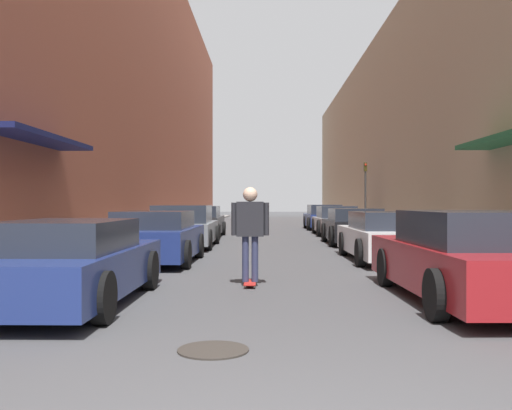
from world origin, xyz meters
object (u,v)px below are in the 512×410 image
(parked_car_right_3, at_px, (336,221))
(manhole_cover, at_px, (213,350))
(parked_car_left_0, at_px, (71,263))
(parked_car_right_2, at_px, (354,227))
(parked_car_left_2, at_px, (183,227))
(parked_car_right_4, at_px, (324,217))
(traffic_light, at_px, (365,187))
(skateboarder, at_px, (250,225))
(parked_car_left_1, at_px, (156,238))
(parked_car_left_3, at_px, (200,222))
(parked_car_right_1, at_px, (386,237))
(parked_car_right_0, at_px, (471,258))

(parked_car_right_3, distance_m, manhole_cover, 20.05)
(parked_car_right_3, xyz_separation_m, manhole_cover, (-3.63, -19.71, -0.62))
(parked_car_left_0, height_order, parked_car_right_2, parked_car_right_2)
(parked_car_left_2, relative_size, parked_car_right_3, 1.12)
(parked_car_left_0, relative_size, parked_car_right_4, 1.06)
(parked_car_right_2, xyz_separation_m, traffic_light, (2.15, 10.04, 1.62))
(parked_car_left_0, distance_m, skateboarder, 3.13)
(parked_car_right_2, relative_size, parked_car_right_3, 0.99)
(parked_car_left_2, bearing_deg, skateboarder, -74.32)
(parked_car_left_1, relative_size, manhole_cover, 5.80)
(parked_car_left_3, distance_m, parked_car_right_3, 6.07)
(parked_car_right_2, bearing_deg, parked_car_left_2, -166.45)
(parked_car_right_1, height_order, parked_car_right_4, parked_car_right_4)
(parked_car_left_1, distance_m, traffic_light, 18.12)
(parked_car_left_2, distance_m, manhole_cover, 13.02)
(skateboarder, distance_m, manhole_cover, 4.45)
(parked_car_left_0, relative_size, manhole_cover, 6.33)
(parked_car_right_1, height_order, skateboarder, skateboarder)
(parked_car_left_2, relative_size, skateboarder, 2.60)
(parked_car_right_1, bearing_deg, manhole_cover, -112.06)
(manhole_cover, bearing_deg, parked_car_right_0, 38.79)
(parked_car_right_0, xyz_separation_m, parked_car_right_4, (0.13, 22.19, 0.00))
(parked_car_left_1, xyz_separation_m, skateboarder, (2.35, -3.66, 0.45))
(parked_car_left_0, distance_m, parked_car_right_1, 8.41)
(parked_car_left_1, height_order, parked_car_right_3, parked_car_right_3)
(parked_car_right_0, distance_m, manhole_cover, 4.55)
(parked_car_right_2, bearing_deg, parked_car_left_1, -132.42)
(parked_car_right_3, bearing_deg, parked_car_left_3, -164.23)
(parked_car_left_0, xyz_separation_m, parked_car_right_4, (5.89, 22.54, 0.05))
(parked_car_left_2, xyz_separation_m, parked_car_left_3, (-0.07, 5.23, -0.02))
(parked_car_left_1, relative_size, skateboarder, 2.37)
(parked_car_left_2, xyz_separation_m, skateboarder, (2.39, -8.51, 0.41))
(parked_car_left_1, height_order, parked_car_right_1, parked_car_left_1)
(parked_car_right_2, height_order, skateboarder, skateboarder)
(parked_car_right_1, bearing_deg, parked_car_left_2, 143.26)
(parked_car_left_3, xyz_separation_m, parked_car_right_3, (5.84, 1.65, -0.01))
(parked_car_right_2, relative_size, parked_car_right_4, 0.94)
(parked_car_left_2, bearing_deg, parked_car_right_2, 13.55)
(parked_car_left_1, relative_size, parked_car_left_3, 0.87)
(parked_car_left_0, distance_m, parked_car_right_4, 23.29)
(parked_car_left_3, bearing_deg, parked_car_right_3, 15.77)
(skateboarder, relative_size, traffic_light, 0.50)
(parked_car_left_2, bearing_deg, parked_car_right_3, 50.01)
(parked_car_right_2, bearing_deg, parked_car_left_0, -116.41)
(skateboarder, relative_size, manhole_cover, 2.45)
(parked_car_left_1, height_order, parked_car_right_4, parked_car_right_4)
(parked_car_left_0, distance_m, traffic_light, 23.24)
(parked_car_right_3, bearing_deg, parked_car_right_1, -90.69)
(parked_car_left_1, xyz_separation_m, manhole_cover, (2.10, -7.99, -0.60))
(parked_car_right_1, xyz_separation_m, skateboarder, (-3.25, -4.30, 0.46))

